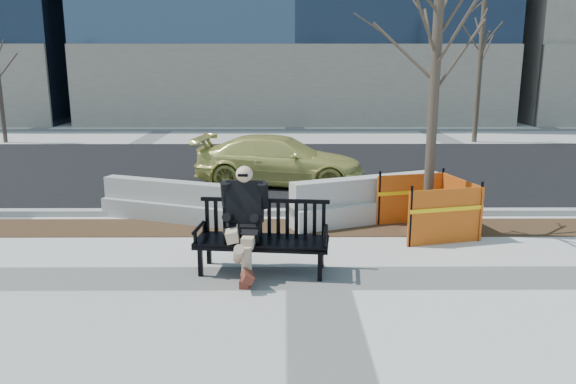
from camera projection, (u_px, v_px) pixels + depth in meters
name	position (u px, v px, depth m)	size (l,w,h in m)	color
ground	(317.00, 278.00, 8.42)	(120.00, 120.00, 0.00)	beige
mulch_strip	(310.00, 228.00, 10.95)	(40.00, 1.20, 0.02)	#47301C
asphalt_street	(301.00, 169.00, 16.99)	(60.00, 10.40, 0.01)	black
curb	(308.00, 212.00, 11.86)	(60.00, 0.25, 0.12)	#9E9B93
bench	(262.00, 272.00, 8.67)	(2.07, 0.74, 1.10)	black
seated_man	(245.00, 270.00, 8.75)	(0.71, 1.18, 1.66)	black
tree_fence	(426.00, 233.00, 10.65)	(2.18, 2.18, 5.46)	orange
sedan	(280.00, 184.00, 14.83)	(1.79, 4.41, 1.28)	#C7C05D
jersey_barrier_left	(169.00, 219.00, 11.55)	(2.87, 0.57, 0.82)	#98958E
jersey_barrier_right	(366.00, 221.00, 11.40)	(3.25, 0.65, 0.93)	#A7A59C
far_tree_left	(6.00, 142.00, 22.51)	(1.80, 1.80, 4.86)	#4C3B30
far_tree_right	(474.00, 142.00, 22.67)	(2.17, 2.17, 5.87)	#4B3E30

